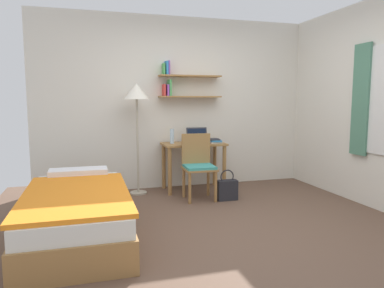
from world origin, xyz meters
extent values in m
plane|color=brown|center=(0.00, 0.00, 0.00)|extent=(5.28, 5.28, 0.00)
cube|color=silver|center=(0.00, 2.02, 1.30)|extent=(4.40, 0.05, 2.60)
cube|color=#9E703D|center=(0.10, 1.89, 1.40)|extent=(0.95, 0.22, 0.02)
cube|color=#D13D38|center=(-0.30, 1.91, 1.50)|extent=(0.03, 0.16, 0.17)
cube|color=purple|center=(-0.25, 1.90, 1.49)|extent=(0.03, 0.18, 0.17)
cube|color=#4CA856|center=(-0.21, 1.90, 1.53)|extent=(0.03, 0.17, 0.24)
cube|color=#9E703D|center=(0.10, 1.89, 1.71)|extent=(0.95, 0.22, 0.02)
cube|color=#4CA856|center=(-0.30, 1.91, 1.80)|extent=(0.02, 0.15, 0.17)
cube|color=#3384C6|center=(-0.26, 1.91, 1.82)|extent=(0.03, 0.16, 0.20)
cube|color=purple|center=(-0.22, 1.92, 1.82)|extent=(0.02, 0.14, 0.21)
cube|color=#4C7F66|center=(1.96, 0.44, 1.35)|extent=(0.03, 0.28, 1.42)
cube|color=#9E703D|center=(-1.53, 0.22, 0.14)|extent=(0.95, 1.98, 0.28)
cube|color=silver|center=(-1.53, 0.22, 0.36)|extent=(0.91, 1.92, 0.16)
cube|color=orange|center=(-1.53, 0.10, 0.46)|extent=(0.97, 1.63, 0.04)
cube|color=white|center=(-1.53, 0.99, 0.49)|extent=(0.66, 0.28, 0.10)
cube|color=#9E703D|center=(0.10, 1.70, 0.70)|extent=(0.92, 0.52, 0.03)
cylinder|color=#9E703D|center=(-0.31, 1.49, 0.34)|extent=(0.06, 0.06, 0.68)
cylinder|color=#9E703D|center=(0.52, 1.49, 0.34)|extent=(0.06, 0.06, 0.68)
cylinder|color=#9E703D|center=(-0.31, 1.91, 0.34)|extent=(0.06, 0.06, 0.68)
cylinder|color=#9E703D|center=(0.52, 1.91, 0.34)|extent=(0.06, 0.06, 0.68)
cube|color=#9E703D|center=(0.03, 1.16, 0.42)|extent=(0.44, 0.42, 0.03)
cube|color=teal|center=(0.03, 1.16, 0.45)|extent=(0.40, 0.39, 0.04)
cube|color=#9E703D|center=(0.03, 1.35, 0.68)|extent=(0.40, 0.05, 0.42)
cylinder|color=#9E703D|center=(-0.15, 1.00, 0.21)|extent=(0.04, 0.04, 0.41)
cylinder|color=#9E703D|center=(0.20, 0.99, 0.21)|extent=(0.04, 0.04, 0.41)
cylinder|color=#9E703D|center=(-0.14, 1.34, 0.21)|extent=(0.04, 0.04, 0.41)
cylinder|color=#9E703D|center=(0.21, 1.33, 0.21)|extent=(0.04, 0.04, 0.41)
cylinder|color=#B2A893|center=(-0.73, 1.71, 0.01)|extent=(0.24, 0.24, 0.02)
cylinder|color=#B2A893|center=(-0.73, 1.71, 0.69)|extent=(0.03, 0.03, 1.34)
cone|color=silver|center=(-0.73, 1.71, 1.47)|extent=(0.36, 0.36, 0.22)
cube|color=#2D2D33|center=(0.18, 1.70, 0.72)|extent=(0.33, 0.23, 0.01)
cube|color=#2D2D33|center=(0.18, 1.78, 0.83)|extent=(0.32, 0.06, 0.21)
cube|color=black|center=(0.18, 1.78, 0.83)|extent=(0.29, 0.05, 0.18)
cylinder|color=silver|center=(-0.22, 1.72, 0.82)|extent=(0.06, 0.06, 0.22)
cube|color=silver|center=(0.41, 1.65, 0.72)|extent=(0.18, 0.23, 0.02)
cube|color=#3384C6|center=(0.42, 1.64, 0.74)|extent=(0.16, 0.23, 0.02)
cube|color=#333338|center=(0.40, 1.64, 0.77)|extent=(0.17, 0.20, 0.02)
cube|color=#232328|center=(0.38, 1.04, 0.14)|extent=(0.28, 0.13, 0.27)
torus|color=#232328|center=(0.38, 1.04, 0.32)|extent=(0.19, 0.02, 0.19)
camera|label=1|loc=(-1.40, -3.41, 1.35)|focal=33.67mm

